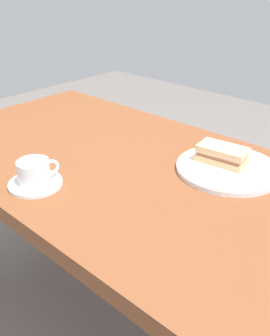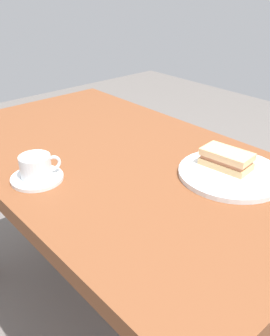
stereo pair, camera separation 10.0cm
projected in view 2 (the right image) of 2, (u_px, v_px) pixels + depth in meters
The scene contains 7 objects.
ground_plane at pixel (120, 320), 1.49m from camera, with size 6.00×6.00×0.00m, color #645E5A.
dining_table at pixel (116, 181), 1.18m from camera, with size 1.29×0.75×0.74m.
sandwich_plate at pixel (231, 174), 1.02m from camera, with size 0.29×0.29×0.01m, color silver.
sandwich_front at pixel (226, 159), 1.03m from camera, with size 0.14×0.09×0.05m.
coffee_saucer at pixel (37, 178), 1.00m from camera, with size 0.14×0.14×0.01m, color silver.
coffee_cup at pixel (36, 166), 0.98m from camera, with size 0.08×0.11×0.06m.
spoon at pixel (41, 163), 1.06m from camera, with size 0.09×0.07×0.01m.
Camera 2 is at (0.81, -0.63, 1.24)m, focal length 39.68 mm.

